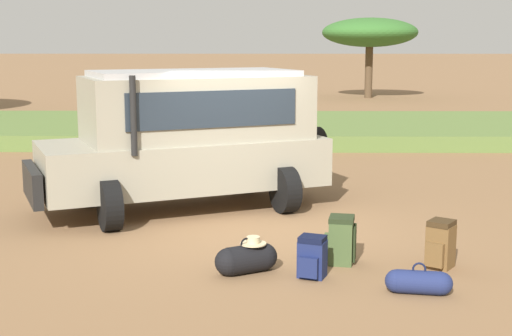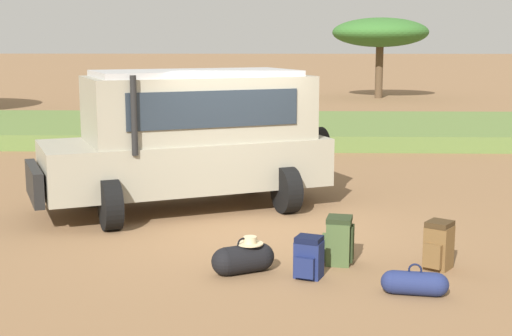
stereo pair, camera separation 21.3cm
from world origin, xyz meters
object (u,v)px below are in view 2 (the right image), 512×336
object	(u,v)px
safari_vehicle	(191,136)
backpack_beside_front_wheel	(309,258)
duffel_bag_soft_canvas	(415,283)
backpack_cluster_center	(438,246)
acacia_tree_centre_back	(380,33)
duffel_bag_low_black_case	(243,259)
backpack_near_rear_wheel	(338,241)

from	to	relation	value
safari_vehicle	backpack_beside_front_wheel	bearing A→B (deg)	-62.94
backpack_beside_front_wheel	duffel_bag_soft_canvas	world-z (taller)	backpack_beside_front_wheel
backpack_cluster_center	acacia_tree_centre_back	xyz separation A→B (m)	(3.13, 28.56, 3.05)
duffel_bag_low_black_case	backpack_cluster_center	bearing A→B (deg)	5.68
backpack_cluster_center	duffel_bag_low_black_case	xyz separation A→B (m)	(-2.54, -0.25, -0.12)
backpack_beside_front_wheel	backpack_near_rear_wheel	xyz separation A→B (m)	(0.42, 0.60, 0.05)
duffel_bag_soft_canvas	acacia_tree_centre_back	bearing A→B (deg)	83.02
acacia_tree_centre_back	backpack_beside_front_wheel	bearing A→B (deg)	-99.48
safari_vehicle	duffel_bag_low_black_case	world-z (taller)	safari_vehicle
backpack_beside_front_wheel	duffel_bag_soft_canvas	distance (m)	1.36
safari_vehicle	duffel_bag_low_black_case	bearing A→B (deg)	-73.09
backpack_near_rear_wheel	backpack_beside_front_wheel	bearing A→B (deg)	-124.85
duffel_bag_low_black_case	duffel_bag_soft_canvas	bearing A→B (deg)	-20.02
backpack_beside_front_wheel	backpack_cluster_center	size ratio (longest dim) A/B	0.84
backpack_cluster_center	duffel_bag_low_black_case	size ratio (longest dim) A/B	0.79
backpack_beside_front_wheel	duffel_bag_low_black_case	xyz separation A→B (m)	(-0.83, 0.16, -0.07)
backpack_cluster_center	backpack_near_rear_wheel	world-z (taller)	backpack_near_rear_wheel
backpack_beside_front_wheel	acacia_tree_centre_back	bearing A→B (deg)	80.52
backpack_cluster_center	backpack_near_rear_wheel	size ratio (longest dim) A/B	0.99
backpack_beside_front_wheel	backpack_near_rear_wheel	bearing A→B (deg)	55.15
safari_vehicle	acacia_tree_centre_back	xyz separation A→B (m)	(6.76, 25.22, 2.06)
duffel_bag_low_black_case	acacia_tree_centre_back	size ratio (longest dim) A/B	0.16
duffel_bag_low_black_case	acacia_tree_centre_back	bearing A→B (deg)	78.87
duffel_bag_soft_canvas	acacia_tree_centre_back	world-z (taller)	acacia_tree_centre_back
backpack_beside_front_wheel	backpack_cluster_center	distance (m)	1.76
backpack_cluster_center	backpack_near_rear_wheel	distance (m)	1.30
backpack_near_rear_wheel	duffel_bag_soft_canvas	distance (m)	1.44
backpack_near_rear_wheel	duffel_bag_soft_canvas	size ratio (longest dim) A/B	0.82
duffel_bag_soft_canvas	backpack_cluster_center	bearing A→B (deg)	63.95
safari_vehicle	backpack_cluster_center	distance (m)	5.04
duffel_bag_low_black_case	acacia_tree_centre_back	distance (m)	29.54
duffel_bag_low_black_case	acacia_tree_centre_back	xyz separation A→B (m)	(5.67, 28.82, 3.17)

